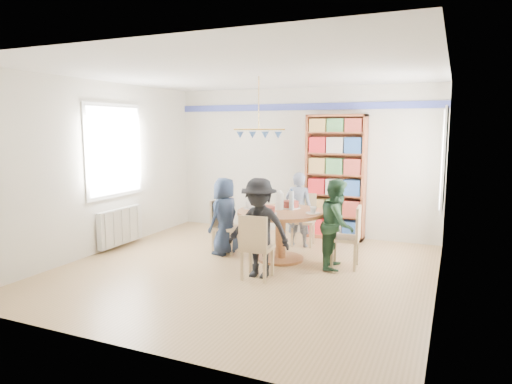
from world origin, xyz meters
The scene contains 14 objects.
ground centered at (0.00, 0.00, 0.00)m, with size 5.00×5.00×0.00m, color tan.
room_shell centered at (-0.26, 0.87, 1.65)m, with size 5.00×5.00×5.00m.
radiator centered at (-2.42, 0.30, 0.35)m, with size 0.12×1.00×0.60m.
dining_table centered at (0.29, 0.67, 0.56)m, with size 1.30×1.30×0.75m.
chair_left centered at (-0.72, 0.68, 0.47)m, with size 0.41×0.41×0.85m.
chair_right centered at (1.33, 0.70, 0.49)m, with size 0.43×0.43×0.88m.
chair_far centered at (0.32, 1.69, 0.48)m, with size 0.43×0.43×0.87m.
chair_near centered at (0.31, -0.33, 0.48)m, with size 0.41×0.41×0.87m.
person_left centered at (-0.63, 0.62, 0.60)m, with size 0.59×0.38×1.21m, color #192438.
person_right centered at (1.15, 0.62, 0.63)m, with size 0.62×0.48×1.27m, color #1B3722.
person_far centered at (0.28, 1.53, 0.63)m, with size 0.46×0.30×1.25m, color gray.
person_near centered at (0.30, -0.19, 0.66)m, with size 0.86×0.49×1.33m, color black.
bookshelf centered at (0.69, 2.34, 1.08)m, with size 1.05×0.31×2.20m.
tableware centered at (0.26, 0.69, 0.82)m, with size 1.21×1.21×0.32m.
Camera 1 is at (2.63, -5.59, 1.98)m, focal length 32.00 mm.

